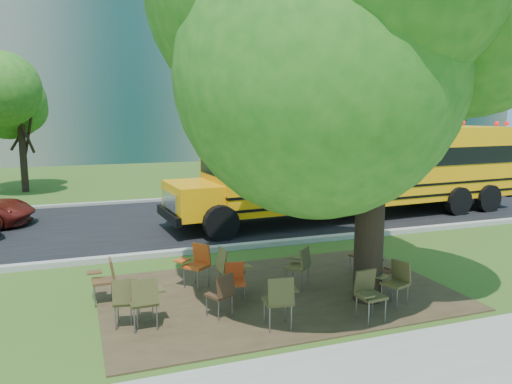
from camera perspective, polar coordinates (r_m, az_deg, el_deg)
name	(u,v)px	position (r m, az deg, el deg)	size (l,w,h in m)	color
ground	(223,291)	(10.58, -3.78, -11.26)	(160.00, 160.00, 0.00)	#304E18
dirt_patch	(277,293)	(10.44, 2.39, -11.44)	(7.00, 4.50, 0.03)	#382819
asphalt_road	(165,222)	(17.15, -10.38, -3.41)	(80.00, 8.00, 0.04)	black
kerb_near	(191,251)	(13.33, -7.43, -6.71)	(80.00, 0.25, 0.14)	gray
kerb_far	(148,201)	(21.13, -12.27, -1.01)	(80.00, 0.25, 0.14)	gray
building_right	(341,27)	(55.26, 9.68, 18.06)	(30.00, 16.00, 25.00)	gray
bg_tree_2	(19,101)	(25.64, -25.44, 9.36)	(4.80, 4.80, 6.62)	black
bg_tree_3	(296,86)	(25.91, 4.59, 11.98)	(5.60, 5.60, 7.84)	black
bg_tree_4	(437,101)	(29.33, 20.01, 9.78)	(5.00, 5.00, 6.85)	black
main_tree	(376,31)	(9.73, 13.61, 17.48)	(7.20, 7.20, 8.75)	black
school_bus	(364,166)	(18.10, 12.28, 2.97)	(13.07, 3.69, 3.16)	#F59D07
chair_0	(145,297)	(8.78, -12.52, -11.67)	(0.62, 0.58, 0.95)	#45401E
chair_1	(128,297)	(8.94, -14.42, -11.51)	(0.68, 0.54, 0.92)	#433D1D
chair_2	(222,290)	(9.12, -3.90, -11.15)	(0.57, 0.67, 0.84)	#3D2516
chair_3	(234,278)	(9.83, -2.53, -9.83)	(0.58, 0.46, 0.79)	#AA3412
chair_4	(280,297)	(8.60, 2.80, -11.86)	(0.68, 0.57, 0.96)	#433C1D
chair_5	(368,291)	(9.17, 12.70, -10.94)	(0.60, 0.58, 0.91)	#42381C
chair_6	(396,278)	(10.00, 15.66, -9.48)	(0.67, 0.60, 0.88)	#4E4321
chair_7	(379,268)	(10.72, 13.88, -8.46)	(0.55, 0.54, 0.79)	#3F2716
chair_8	(105,276)	(10.22, -16.83, -9.17)	(0.52, 0.56, 0.87)	#4F341C
chair_9	(197,261)	(10.69, -6.80, -7.83)	(0.79, 0.63, 0.93)	#B34113
chair_10	(229,266)	(10.19, -3.11, -8.49)	(0.61, 0.64, 0.97)	brown
chair_11	(300,263)	(10.59, 5.05, -8.08)	(0.61, 0.77, 0.90)	#49411F
chair_12	(370,255)	(11.30, 12.92, -7.06)	(0.64, 0.80, 0.93)	#4A4520
chair_13	(362,252)	(11.82, 12.05, -6.76)	(0.54, 0.57, 0.79)	#3F2C16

